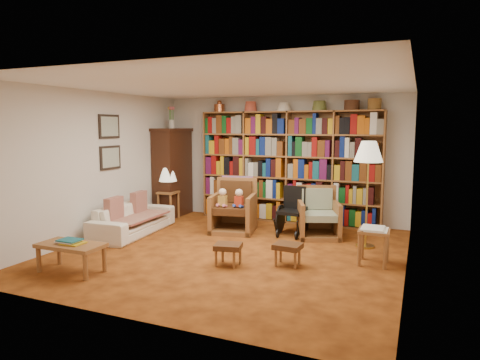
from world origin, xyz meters
The scene contains 23 objects.
floor centered at (0.00, 0.00, 0.00)m, with size 5.00×5.00×0.00m, color #A45319.
ceiling centered at (0.00, 0.00, 2.50)m, with size 5.00×5.00×0.00m, color white.
wall_back centered at (0.00, 2.50, 1.25)m, with size 5.00×5.00×0.00m, color silver.
wall_front centered at (0.00, -2.50, 1.25)m, with size 5.00×5.00×0.00m, color silver.
wall_left centered at (-2.50, 0.00, 1.25)m, with size 5.00×5.00×0.00m, color silver.
wall_right centered at (2.50, 0.00, 1.25)m, with size 5.00×5.00×0.00m, color silver.
bookshelf centered at (0.20, 2.33, 1.17)m, with size 3.60×0.30×2.42m.
curio_cabinet centered at (-2.25, 2.00, 0.95)m, with size 0.50×0.95×2.40m.
framed_pictures centered at (-2.48, 0.30, 1.62)m, with size 0.03×0.52×0.97m.
sofa centered at (-2.05, 0.34, 0.27)m, with size 0.71×1.82×0.53m, color #F1E5CD.
sofa_throw centered at (-2.00, 0.34, 0.30)m, with size 0.68×1.27×0.04m, color beige.
cushion_left centered at (-2.18, 0.69, 0.45)m, with size 0.13×0.41×0.41m, color maroon.
cushion_right centered at (-2.18, -0.01, 0.45)m, with size 0.13×0.41×0.41m, color maroon.
side_table_lamp centered at (-2.15, 1.65, 0.41)m, with size 0.40×0.40×0.57m.
table_lamp centered at (-2.15, 1.65, 0.91)m, with size 0.37×0.37×0.50m.
armchair_leather centered at (-0.47, 1.27, 0.39)m, with size 0.91×0.94×0.97m.
armchair_sage centered at (1.04, 1.47, 0.33)m, with size 0.94×0.94×0.86m.
wheelchair centered at (0.57, 1.40, 0.39)m, with size 0.49×0.68×0.85m.
floor_lamp centered at (1.87, 1.06, 1.45)m, with size 0.44×0.44×1.68m.
side_table_papers centered at (2.07, 0.22, 0.40)m, with size 0.42×0.42×0.52m.
footstool_a centered at (0.24, -0.61, 0.25)m, with size 0.41×0.37×0.30m.
footstool_b centered at (0.99, -0.30, 0.25)m, with size 0.38×0.33×0.31m.
coffee_table centered at (-1.55, -1.65, 0.33)m, with size 0.88×0.45×0.44m.
Camera 1 is at (2.60, -5.79, 1.90)m, focal length 32.00 mm.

